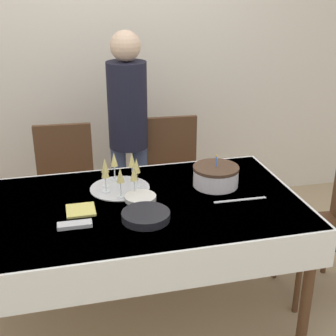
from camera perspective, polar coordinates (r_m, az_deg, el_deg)
The scene contains 14 objects.
ground_plane at distance 2.99m, azimuth -3.02°, elevation -17.72°, with size 12.00×12.00×0.00m, color tan.
wall_back at distance 3.84m, azimuth -7.88°, elevation 13.71°, with size 8.00×0.05×2.70m.
dining_table at distance 2.60m, azimuth -3.32°, elevation -6.26°, with size 1.76×1.04×0.78m.
dining_chair_far_left at distance 3.38m, azimuth -12.31°, elevation -2.36°, with size 0.45×0.45×0.97m.
dining_chair_far_right at distance 3.47m, azimuth 0.58°, elevation -1.13°, with size 0.44×0.44×0.97m.
dining_chair_right_end at distance 3.08m, azimuth 19.39°, elevation -5.80°, with size 0.45×0.45×0.97m.
birthday_cake at distance 2.74m, azimuth 5.84°, elevation -0.97°, with size 0.27×0.27×0.19m.
champagne_tray at distance 2.69m, azimuth -5.80°, elevation -0.91°, with size 0.35×0.35×0.18m.
plate_stack_main at distance 2.38m, azimuth -2.72°, elevation -5.85°, with size 0.25×0.25×0.04m.
plate_stack_dessert at distance 2.58m, azimuth -3.38°, elevation -3.67°, with size 0.17×0.17×0.03m.
cake_knife at distance 2.61m, azimuth 8.78°, elevation -3.87°, with size 0.30×0.02×0.00m.
fork_pile at distance 2.36m, azimuth -11.30°, elevation -6.81°, with size 0.17×0.06×0.02m.
napkin_pile at distance 2.50m, azimuth -10.59°, elevation -5.08°, with size 0.15×0.15×0.01m.
person_standing at distance 3.35m, azimuth -4.90°, elevation 5.60°, with size 0.28×0.28×1.59m.
Camera 1 is at (-0.39, -2.24, 1.93)m, focal length 50.00 mm.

